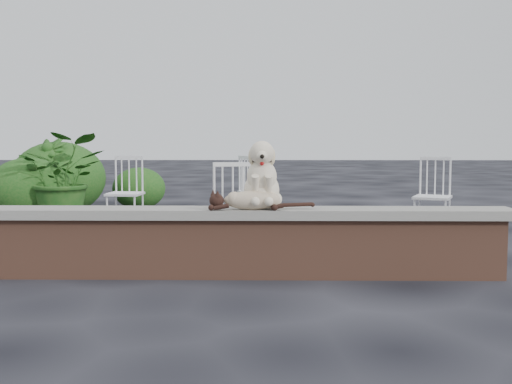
{
  "coord_description": "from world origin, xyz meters",
  "views": [
    {
      "loc": [
        1.02,
        -5.18,
        1.15
      ],
      "look_at": [
        0.95,
        0.2,
        0.7
      ],
      "focal_mm": 43.69,
      "sensor_mm": 36.0,
      "label": 1
    }
  ],
  "objects_px": {
    "dog": "(262,174)",
    "chair_d": "(432,196)",
    "cat": "(252,199)",
    "potted_plant_a": "(64,178)",
    "chair_e": "(258,191)",
    "potted_plant_b": "(48,175)",
    "chair_b": "(125,192)",
    "chair_c": "(229,209)"
  },
  "relations": [
    {
      "from": "cat",
      "to": "chair_b",
      "type": "distance_m",
      "value": 3.4
    },
    {
      "from": "dog",
      "to": "cat",
      "type": "height_order",
      "value": "dog"
    },
    {
      "from": "potted_plant_b",
      "to": "chair_c",
      "type": "bearing_deg",
      "value": -49.72
    },
    {
      "from": "cat",
      "to": "chair_d",
      "type": "height_order",
      "value": "chair_d"
    },
    {
      "from": "chair_e",
      "to": "potted_plant_a",
      "type": "xyz_separation_m",
      "value": [
        -2.69,
        0.31,
        0.16
      ]
    },
    {
      "from": "chair_c",
      "to": "potted_plant_b",
      "type": "bearing_deg",
      "value": -63.2
    },
    {
      "from": "dog",
      "to": "chair_b",
      "type": "xyz_separation_m",
      "value": [
        -1.79,
        2.79,
        -0.4
      ]
    },
    {
      "from": "chair_c",
      "to": "potted_plant_b",
      "type": "distance_m",
      "value": 4.71
    },
    {
      "from": "chair_d",
      "to": "potted_plant_b",
      "type": "distance_m",
      "value": 5.83
    },
    {
      "from": "dog",
      "to": "chair_d",
      "type": "bearing_deg",
      "value": 47.67
    },
    {
      "from": "cat",
      "to": "chair_e",
      "type": "relative_size",
      "value": 1.09
    },
    {
      "from": "chair_b",
      "to": "chair_c",
      "type": "bearing_deg",
      "value": -47.81
    },
    {
      "from": "cat",
      "to": "potted_plant_b",
      "type": "distance_m",
      "value": 5.65
    },
    {
      "from": "chair_e",
      "to": "cat",
      "type": "bearing_deg",
      "value": 155.79
    },
    {
      "from": "potted_plant_a",
      "to": "chair_d",
      "type": "bearing_deg",
      "value": -11.65
    },
    {
      "from": "chair_d",
      "to": "chair_b",
      "type": "bearing_deg",
      "value": -162.58
    },
    {
      "from": "chair_b",
      "to": "potted_plant_b",
      "type": "bearing_deg",
      "value": 138.48
    },
    {
      "from": "chair_c",
      "to": "chair_e",
      "type": "xyz_separation_m",
      "value": [
        0.26,
        2.19,
        0.0
      ]
    },
    {
      "from": "chair_b",
      "to": "chair_d",
      "type": "height_order",
      "value": "same"
    },
    {
      "from": "cat",
      "to": "chair_b",
      "type": "xyz_separation_m",
      "value": [
        -1.71,
        2.94,
        -0.2
      ]
    },
    {
      "from": "cat",
      "to": "chair_c",
      "type": "distance_m",
      "value": 1.05
    },
    {
      "from": "chair_d",
      "to": "potted_plant_a",
      "type": "relative_size",
      "value": 0.75
    },
    {
      "from": "chair_e",
      "to": "potted_plant_b",
      "type": "xyz_separation_m",
      "value": [
        -3.3,
        1.4,
        0.13
      ]
    },
    {
      "from": "chair_b",
      "to": "chair_d",
      "type": "bearing_deg",
      "value": -1.28
    },
    {
      "from": "potted_plant_a",
      "to": "potted_plant_b",
      "type": "height_order",
      "value": "potted_plant_a"
    },
    {
      "from": "chair_d",
      "to": "potted_plant_b",
      "type": "bearing_deg",
      "value": -177.31
    },
    {
      "from": "dog",
      "to": "chair_d",
      "type": "height_order",
      "value": "dog"
    },
    {
      "from": "cat",
      "to": "chair_d",
      "type": "bearing_deg",
      "value": 48.34
    },
    {
      "from": "cat",
      "to": "dog",
      "type": "bearing_deg",
      "value": 60.85
    },
    {
      "from": "cat",
      "to": "chair_e",
      "type": "bearing_deg",
      "value": 88.67
    },
    {
      "from": "chair_b",
      "to": "chair_e",
      "type": "relative_size",
      "value": 1.0
    },
    {
      "from": "cat",
      "to": "chair_e",
      "type": "distance_m",
      "value": 3.21
    },
    {
      "from": "cat",
      "to": "potted_plant_a",
      "type": "relative_size",
      "value": 0.82
    },
    {
      "from": "chair_e",
      "to": "dog",
      "type": "bearing_deg",
      "value": 157.28
    },
    {
      "from": "chair_b",
      "to": "potted_plant_b",
      "type": "relative_size",
      "value": 0.79
    },
    {
      "from": "potted_plant_b",
      "to": "chair_e",
      "type": "bearing_deg",
      "value": -22.98
    },
    {
      "from": "dog",
      "to": "cat",
      "type": "xyz_separation_m",
      "value": [
        -0.08,
        -0.15,
        -0.2
      ]
    },
    {
      "from": "chair_e",
      "to": "chair_c",
      "type": "bearing_deg",
      "value": 149.38
    },
    {
      "from": "chair_c",
      "to": "chair_e",
      "type": "bearing_deg",
      "value": -110.14
    },
    {
      "from": "chair_c",
      "to": "potted_plant_a",
      "type": "xyz_separation_m",
      "value": [
        -2.44,
        2.5,
        0.16
      ]
    },
    {
      "from": "chair_e",
      "to": "potted_plant_a",
      "type": "height_order",
      "value": "potted_plant_a"
    },
    {
      "from": "chair_c",
      "to": "chair_e",
      "type": "height_order",
      "value": "same"
    }
  ]
}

